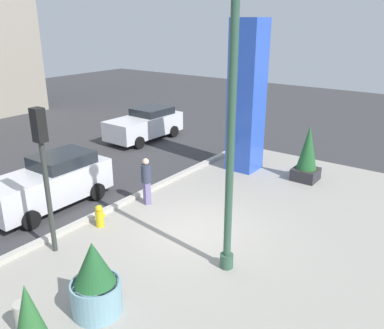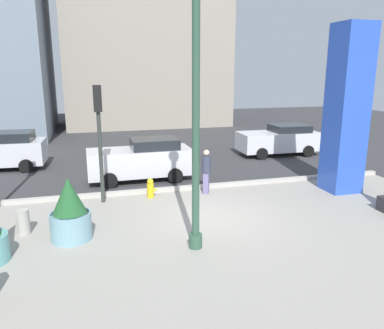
{
  "view_description": "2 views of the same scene",
  "coord_description": "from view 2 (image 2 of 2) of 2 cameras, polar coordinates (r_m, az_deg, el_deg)",
  "views": [
    {
      "loc": [
        -9.01,
        -6.68,
        6.32
      ],
      "look_at": [
        0.14,
        0.06,
        2.18
      ],
      "focal_mm": 37.56,
      "sensor_mm": 36.0,
      "label": 1
    },
    {
      "loc": [
        -3.62,
        -11.09,
        4.66
      ],
      "look_at": [
        -0.46,
        0.43,
        1.72
      ],
      "focal_mm": 35.76,
      "sensor_mm": 36.0,
      "label": 2
    }
  ],
  "objects": [
    {
      "name": "curb_strip",
      "position": [
        15.37,
        -1.01,
        -3.53
      ],
      "size": [
        18.0,
        0.24,
        0.16
      ],
      "primitive_type": "cube",
      "color": "#B7B2A8",
      "rests_on": "ground_plane"
    },
    {
      "name": "ground_plane",
      "position": [
        16.21,
        -1.79,
        -2.9
      ],
      "size": [
        60.0,
        60.0,
        0.0
      ],
      "primitive_type": "plane",
      "color": "#38383A"
    },
    {
      "name": "fire_hydrant",
      "position": [
        14.45,
        -6.21,
        -3.54
      ],
      "size": [
        0.36,
        0.26,
        0.75
      ],
      "color": "gold",
      "rests_on": "ground_plane"
    },
    {
      "name": "car_intersection",
      "position": [
        16.73,
        -7.54,
        0.72
      ],
      "size": [
        4.43,
        1.99,
        1.81
      ],
      "color": "silver",
      "rests_on": "ground_plane"
    },
    {
      "name": "concrete_bollard",
      "position": [
        12.28,
        -23.86,
        -7.86
      ],
      "size": [
        0.36,
        0.36,
        0.75
      ],
      "primitive_type": "cylinder",
      "color": "#B2ADA3",
      "rests_on": "ground_plane"
    },
    {
      "name": "traffic_light_far_side",
      "position": [
        13.71,
        -13.72,
        5.86
      ],
      "size": [
        0.28,
        0.42,
        4.19
      ],
      "color": "#333833",
      "rests_on": "ground_plane"
    },
    {
      "name": "art_pillar_blue",
      "position": [
        15.85,
        22.06,
        7.5
      ],
      "size": [
        1.24,
        1.24,
        6.38
      ],
      "primitive_type": "cube",
      "color": "blue",
      "rests_on": "ground_plane"
    },
    {
      "name": "pedestrian_by_curb",
      "position": [
        14.69,
        2.14,
        -0.73
      ],
      "size": [
        0.48,
        0.48,
        1.74
      ],
      "color": "slate",
      "rests_on": "ground_plane"
    },
    {
      "name": "car_curb_east",
      "position": [
        22.24,
        12.9,
        3.63
      ],
      "size": [
        4.51,
        2.18,
        1.69
      ],
      "color": "silver",
      "rests_on": "ground_plane"
    },
    {
      "name": "plaza_pavement",
      "position": [
        10.84,
        5.87,
        -11.72
      ],
      "size": [
        18.0,
        10.0,
        0.02
      ],
      "primitive_type": "cube",
      "color": "#9E998E",
      "rests_on": "ground_plane"
    },
    {
      "name": "lamp_post",
      "position": [
        9.57,
        0.58,
        7.25
      ],
      "size": [
        0.44,
        0.44,
        7.31
      ],
      "color": "#335642",
      "rests_on": "ground_plane"
    },
    {
      "name": "potted_plant_by_pillar",
      "position": [
        11.29,
        -17.74,
        -6.8
      ],
      "size": [
        1.14,
        1.14,
        1.81
      ],
      "color": "#7AA8B7",
      "rests_on": "ground_plane"
    },
    {
      "name": "car_passing_lane",
      "position": [
        20.53,
        -26.34,
        1.84
      ],
      "size": [
        4.03,
        2.22,
        1.82
      ],
      "color": "silver",
      "rests_on": "ground_plane"
    }
  ]
}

